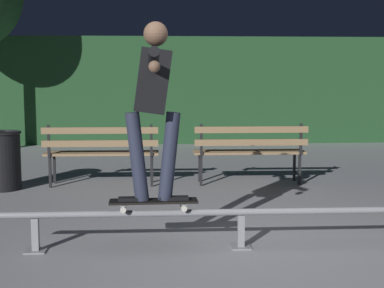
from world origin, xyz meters
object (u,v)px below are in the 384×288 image
Objects in this scene: park_bench_left_center at (250,147)px; trash_can at (3,160)px; grind_rail at (241,217)px; skateboard at (154,202)px; park_bench_leftmost at (101,148)px; skateboarder at (153,96)px.

park_bench_left_center reaches higher than trash_can.
trash_can is at bearing -177.25° from park_bench_left_center.
grind_rail is 5.46× the size of skateboard.
park_bench_leftmost is 1.00× the size of park_bench_left_center.
park_bench_left_center is at bearing 65.77° from skateboarder.
skateboarder is at bearing -54.00° from trash_can.
park_bench_leftmost reaches higher than skateboard.
skateboarder is (-0.78, 0.00, 1.09)m from grind_rail.
park_bench_leftmost reaches higher than grind_rail.
skateboarder reaches higher than trash_can.
grind_rail is at bearing -100.83° from park_bench_left_center.
grind_rail is at bearing -45.00° from trash_can.
skateboarder is 0.97× the size of park_bench_left_center.
park_bench_left_center is at bearing 2.75° from trash_can.
trash_can is (-2.07, 2.85, -0.96)m from skateboarder.
park_bench_left_center is 3.43m from trash_can.
grind_rail is at bearing -0.01° from skateboarder.
skateboarder is at bearing 1.58° from skateboard.
park_bench_leftmost is (-0.75, 3.02, 0.10)m from skateboard.
skateboard is 0.94m from skateboarder.
park_bench_left_center is at bearing 0.00° from park_bench_leftmost.
skateboard reaches higher than grind_rail.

